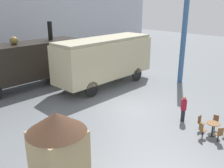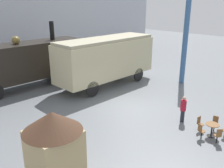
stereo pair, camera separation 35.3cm
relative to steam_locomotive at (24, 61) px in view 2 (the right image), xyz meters
The scene contains 12 objects.
ground_plane 9.51m from the steam_locomotive, 71.57° to the right, with size 80.00×80.00×0.00m, color slate.
backdrop_wall 7.97m from the steam_locomotive, 67.58° to the left, with size 44.00×0.15×9.00m.
steam_locomotive is the anchor object (origin of this frame).
passenger_coach_vintage 6.67m from the steam_locomotive, 38.33° to the right, with size 9.10×2.81×4.03m.
cafe_table_near 14.88m from the steam_locomotive, 77.45° to the right, with size 0.72×0.72×0.72m.
cafe_chair_0 14.46m from the steam_locomotive, 79.79° to the right, with size 0.40×0.38×0.87m.
cafe_chair_1 15.32m from the steam_locomotive, 79.69° to the right, with size 0.40×0.40×0.87m.
cafe_chair_3 14.91m from the steam_locomotive, 74.62° to the right, with size 0.38×0.36×0.87m.
cafe_chair_4 14.20m from the steam_locomotive, 76.50° to the right, with size 0.36×0.37×0.87m.
visitor_person 13.02m from the steam_locomotive, 73.74° to the right, with size 0.34×0.34×1.62m.
ticket_kiosk 12.30m from the steam_locomotive, 111.71° to the right, with size 2.34×2.34×3.00m.
support_pillar 13.50m from the steam_locomotive, 39.15° to the right, with size 0.44×0.44×8.00m.
Camera 2 is at (-11.86, -10.28, 6.96)m, focal length 40.00 mm.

